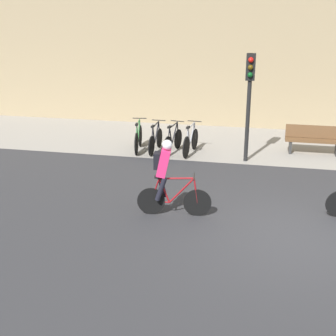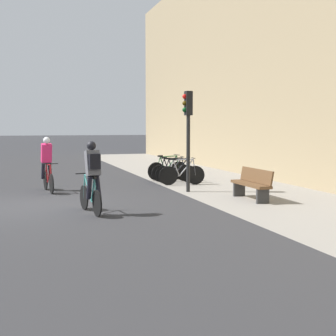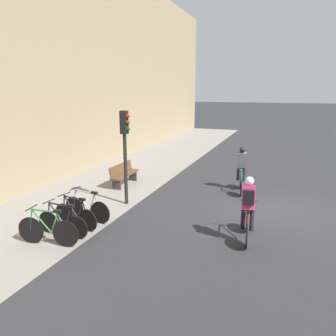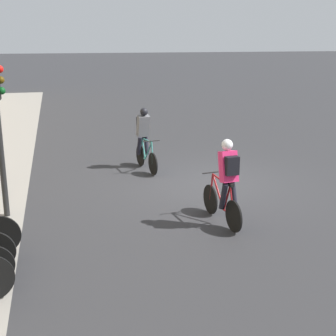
% 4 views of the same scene
% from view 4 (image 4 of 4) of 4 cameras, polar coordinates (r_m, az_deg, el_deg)
% --- Properties ---
extents(ground, '(200.00, 200.00, 0.00)m').
position_cam_4_polar(ground, '(12.17, 4.84, -1.75)').
color(ground, '#2B2B2D').
extents(cyclist_pink, '(1.66, 0.50, 1.75)m').
position_cam_4_polar(cyclist_pink, '(9.19, 7.14, -1.46)').
color(cyclist_pink, black).
rests_on(cyclist_pink, ground).
extents(cyclist_grey, '(1.62, 0.53, 1.75)m').
position_cam_4_polar(cyclist_grey, '(13.17, -2.95, 3.90)').
color(cyclist_grey, black).
rests_on(cyclist_grey, ground).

